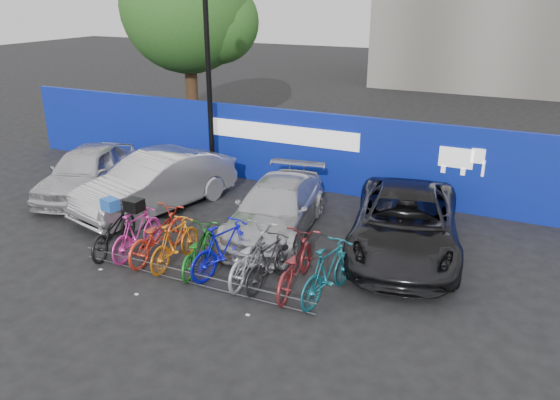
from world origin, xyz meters
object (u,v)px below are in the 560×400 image
Objects in this scene: car_2 at (276,208)px; bike_1 at (137,233)px; tree at (193,9)px; bike_0 at (113,230)px; bike_5 at (224,248)px; bike_8 at (295,264)px; bike_rack at (191,278)px; bike_4 at (197,249)px; car_1 at (157,182)px; bike_3 at (175,243)px; bike_2 at (158,235)px; car_0 at (87,171)px; car_3 at (405,223)px; lamppost at (209,78)px; bike_9 at (328,271)px; bike_6 at (251,255)px; bike_7 at (269,262)px.

car_2 is 2.49× the size of bike_1.
tree is 11.82m from bike_0.
bike_5 reaches higher than bike_8.
bike_4 is at bearing 112.30° from bike_rack.
car_2 is at bearing -118.24° from bike_4.
bike_3 is at bearing -32.80° from car_1.
bike_8 reaches higher than bike_2.
bike_8 is at bearing 171.22° from bike_4.
car_2 is (7.22, -7.51, -4.41)m from tree.
car_2 is at bearing -61.95° from bike_8.
bike_rack is 6.75m from car_0.
car_1 is 3.04m from bike_2.
bike_2 is at bearing -162.75° from car_3.
lamppost is 6.15m from bike_2.
bike_9 is at bearing -46.16° from tree.
lamppost is 3.36× the size of bike_1.
bike_4 is (-3.88, -2.82, -0.25)m from car_3.
tree is 9.29m from car_1.
bike_4 is 2.27m from bike_8.
bike_6 is (4.18, -5.18, -2.73)m from lamppost.
bike_rack is 1.24× the size of car_2.
car_3 is 2.85× the size of bike_1.
bike_9 is at bearing -165.95° from bike_5.
bike_7 is at bearing 169.50° from bike_0.
bike_rack is 2.84× the size of bike_9.
car_3 is 6.20m from bike_1.
bike_1 is at bearing -2.06° from bike_3.
tree is at bearing -69.12° from bike_4.
car_2 is 2.64m from bike_7.
tree is at bearing -35.56° from bike_9.
bike_1 is at bearing -49.69° from car_0.
bike_8 is (-1.61, -2.69, -0.17)m from car_3.
lamppost is 7.20m from bike_6.
bike_2 reaches higher than bike_rack.
car_2 is (0.44, 3.15, 0.50)m from bike_rack.
car_0 is 0.95× the size of car_2.
car_3 is 2.47× the size of bike_2.
bike_rack is 1.18× the size of car_1.
car_2 is 2.30× the size of bike_0.
car_0 is at bearing -21.64° from bike_6.
bike_rack is 2.85× the size of bike_5.
tree reaches higher than bike_0.
bike_5 is (0.63, 0.11, 0.12)m from bike_4.
car_0 is at bearing -22.84° from bike_8.
bike_2 is 1.01× the size of bike_6.
bike_5 is 0.95× the size of bike_6.
car_2 is 3.94m from bike_0.
bike_6 is at bearing 8.25° from bike_9.
bike_5 is at bearing -151.15° from car_3.
car_0 is 2.18× the size of bike_5.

